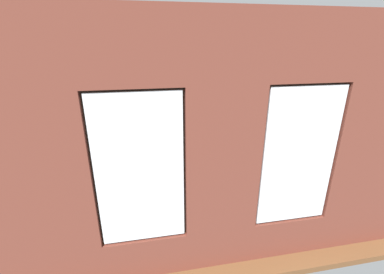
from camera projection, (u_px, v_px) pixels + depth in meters
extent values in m
cube|color=brown|center=(187.00, 176.00, 6.35)|extent=(6.64, 6.21, 0.10)
cube|color=brown|center=(379.00, 143.00, 3.64)|extent=(1.43, 0.16, 3.43)
cube|color=brown|center=(224.00, 156.00, 3.23)|extent=(0.98, 0.16, 3.43)
cube|color=brown|center=(23.00, 173.00, 2.82)|extent=(1.43, 0.16, 3.43)
cube|color=brown|center=(285.00, 235.00, 3.91)|extent=(1.10, 0.16, 0.61)
cube|color=brown|center=(315.00, 46.00, 2.96)|extent=(1.10, 0.16, 0.82)
cube|color=white|center=(299.00, 159.00, 3.41)|extent=(1.04, 0.03, 1.93)
cube|color=#38281E|center=(296.00, 157.00, 3.47)|extent=(1.10, 0.04, 1.99)
cube|color=brown|center=(147.00, 255.00, 3.54)|extent=(1.10, 0.16, 0.61)
cube|color=brown|center=(130.00, 47.00, 2.59)|extent=(1.10, 0.16, 0.82)
cube|color=white|center=(140.00, 173.00, 3.04)|extent=(1.04, 0.03, 1.93)
cube|color=#38281E|center=(140.00, 170.00, 3.10)|extent=(1.10, 0.04, 1.99)
cube|color=#A87547|center=(218.00, 225.00, 3.72)|extent=(3.38, 0.24, 0.06)
cube|color=black|center=(222.00, 146.00, 3.27)|extent=(0.46, 0.03, 0.68)
cube|color=teal|center=(221.00, 145.00, 3.29)|extent=(0.40, 0.01, 0.62)
cube|color=white|center=(39.00, 115.00, 5.02)|extent=(0.10, 5.21, 3.43)
cube|color=black|center=(212.00, 219.00, 4.41)|extent=(2.04, 0.85, 0.42)
cube|color=black|center=(218.00, 211.00, 3.97)|extent=(2.04, 0.24, 0.38)
cube|color=black|center=(263.00, 198.00, 4.47)|extent=(0.22, 0.85, 0.24)
cube|color=black|center=(157.00, 210.00, 4.14)|extent=(0.22, 0.85, 0.24)
cube|color=#232326|center=(234.00, 202.00, 4.43)|extent=(0.74, 0.65, 0.12)
cube|color=#232326|center=(188.00, 207.00, 4.28)|extent=(0.74, 0.65, 0.12)
cube|color=black|center=(271.00, 157.00, 6.77)|extent=(0.97, 2.07, 0.42)
cube|color=black|center=(285.00, 142.00, 6.67)|extent=(0.36, 2.04, 0.38)
cube|color=black|center=(259.00, 135.00, 7.50)|extent=(0.86, 0.27, 0.24)
cube|color=black|center=(289.00, 161.00, 5.82)|extent=(0.86, 0.27, 0.24)
cube|color=#232326|center=(265.00, 142.00, 7.04)|extent=(0.69, 0.77, 0.12)
cube|color=#232326|center=(277.00, 154.00, 6.30)|extent=(0.69, 0.77, 0.12)
cube|color=#A87547|center=(190.00, 153.00, 6.62)|extent=(1.31, 0.70, 0.04)
cube|color=#A87547|center=(209.00, 153.00, 7.07)|extent=(0.07, 0.07, 0.36)
cube|color=#A87547|center=(166.00, 157.00, 6.86)|extent=(0.07, 0.07, 0.36)
cube|color=#A87547|center=(215.00, 163.00, 6.53)|extent=(0.07, 0.07, 0.36)
cube|color=#A87547|center=(168.00, 167.00, 6.32)|extent=(0.07, 0.07, 0.36)
cylinder|color=#4C4C51|center=(175.00, 153.00, 6.43)|extent=(0.07, 0.07, 0.09)
cylinder|color=#B7333D|center=(190.00, 150.00, 6.59)|extent=(0.08, 0.08, 0.13)
cylinder|color=brown|center=(202.00, 147.00, 6.78)|extent=(0.14, 0.14, 0.11)
sphere|color=#3D8E42|center=(202.00, 142.00, 6.73)|extent=(0.17, 0.17, 0.17)
cube|color=#B2B2B7|center=(183.00, 151.00, 6.66)|extent=(0.18, 0.07, 0.02)
cube|color=black|center=(194.00, 153.00, 6.53)|extent=(0.18, 0.08, 0.02)
cube|color=black|center=(67.00, 181.00, 5.47)|extent=(1.06, 0.42, 0.57)
cube|color=black|center=(64.00, 168.00, 5.36)|extent=(0.51, 0.20, 0.05)
cube|color=black|center=(64.00, 165.00, 5.34)|extent=(0.06, 0.04, 0.06)
cube|color=black|center=(60.00, 148.00, 5.21)|extent=(1.17, 0.04, 0.71)
cube|color=black|center=(61.00, 148.00, 5.23)|extent=(1.12, 0.01, 0.66)
cylinder|color=olive|center=(146.00, 144.00, 7.82)|extent=(0.49, 0.49, 0.28)
ellipsoid|color=silver|center=(146.00, 134.00, 7.71)|extent=(1.08, 1.08, 0.43)
ellipsoid|color=navy|center=(143.00, 131.00, 7.65)|extent=(0.44, 0.44, 0.18)
cylinder|color=#47423D|center=(83.00, 243.00, 3.92)|extent=(0.35, 0.35, 0.35)
cylinder|color=brown|center=(79.00, 225.00, 3.79)|extent=(0.06, 0.06, 0.35)
cone|color=#1E5B28|center=(57.00, 201.00, 3.60)|extent=(0.54, 0.12, 0.60)
cone|color=#1E5B28|center=(58.00, 212.00, 3.44)|extent=(0.48, 0.54, 0.53)
cone|color=#1E5B28|center=(79.00, 208.00, 3.46)|extent=(0.34, 0.55, 0.59)
cone|color=#1E5B28|center=(95.00, 200.00, 3.71)|extent=(0.62, 0.12, 0.52)
cone|color=#1E5B28|center=(88.00, 192.00, 3.89)|extent=(0.41, 0.58, 0.53)
cone|color=#1E5B28|center=(72.00, 194.00, 3.88)|extent=(0.34, 0.62, 0.51)
cylinder|color=gray|center=(86.00, 211.00, 4.72)|extent=(0.23, 0.23, 0.28)
cylinder|color=brown|center=(84.00, 199.00, 4.62)|extent=(0.04, 0.04, 0.26)
cone|color=#3D8E42|center=(69.00, 185.00, 4.45)|extent=(0.48, 0.18, 0.48)
cone|color=#3D8E42|center=(74.00, 188.00, 4.34)|extent=(0.28, 0.46, 0.50)
cone|color=#3D8E42|center=(85.00, 185.00, 4.40)|extent=(0.34, 0.41, 0.52)
cone|color=#3D8E42|center=(93.00, 181.00, 4.57)|extent=(0.48, 0.18, 0.48)
cone|color=#3D8E42|center=(89.00, 178.00, 4.64)|extent=(0.36, 0.41, 0.51)
cone|color=#3D8E42|center=(75.00, 181.00, 4.66)|extent=(0.42, 0.47, 0.42)
cylinder|color=brown|center=(340.00, 210.00, 4.72)|extent=(0.30, 0.30, 0.33)
cylinder|color=brown|center=(344.00, 190.00, 4.57)|extent=(0.05, 0.05, 0.51)
cone|color=#1E5B28|center=(343.00, 167.00, 4.40)|extent=(0.36, 0.15, 0.46)
cone|color=#1E5B28|center=(350.00, 173.00, 4.28)|extent=(0.34, 0.40, 0.41)
cone|color=#1E5B28|center=(359.00, 172.00, 4.29)|extent=(0.24, 0.41, 0.43)
cone|color=#1E5B28|center=(361.00, 171.00, 4.36)|extent=(0.41, 0.33, 0.40)
cone|color=#1E5B28|center=(353.00, 165.00, 4.50)|extent=(0.37, 0.29, 0.45)
cone|color=#1E5B28|center=(346.00, 164.00, 4.53)|extent=(0.19, 0.37, 0.46)
cone|color=#1E5B28|center=(342.00, 165.00, 4.49)|extent=(0.29, 0.35, 0.46)
cylinder|color=beige|center=(289.00, 211.00, 4.69)|extent=(0.33, 0.33, 0.34)
cylinder|color=brown|center=(292.00, 195.00, 4.57)|extent=(0.06, 0.06, 0.33)
cone|color=#337F38|center=(282.00, 177.00, 4.43)|extent=(0.55, 0.20, 0.51)
cone|color=#337F38|center=(293.00, 185.00, 4.24)|extent=(0.44, 0.53, 0.47)
cone|color=#337F38|center=(306.00, 180.00, 4.27)|extent=(0.31, 0.50, 0.55)
cone|color=#337F38|center=(304.00, 173.00, 4.48)|extent=(0.48, 0.18, 0.57)
cone|color=#337F38|center=(294.00, 171.00, 4.64)|extent=(0.34, 0.53, 0.52)
cone|color=#337F38|center=(286.00, 171.00, 4.55)|extent=(0.33, 0.45, 0.58)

